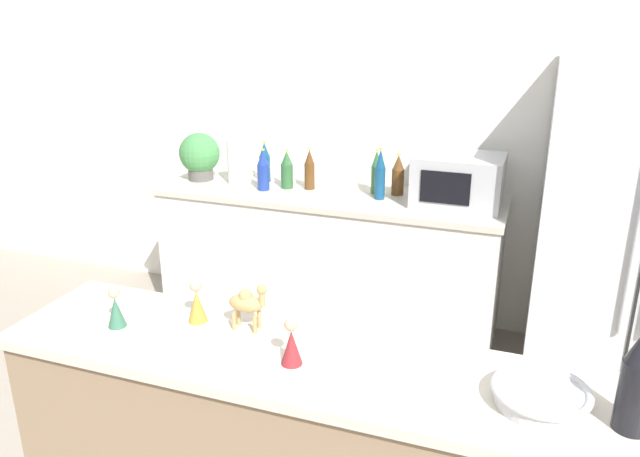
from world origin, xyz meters
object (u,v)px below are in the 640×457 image
at_px(back_bottle_6, 263,171).
at_px(fruit_bowl, 541,395).
at_px(wise_man_figurine_crimson, 291,344).
at_px(potted_plant, 200,155).
at_px(wise_man_figurine_purple, 197,304).
at_px(back_bottle_1, 376,172).
at_px(back_bottle_5, 265,162).
at_px(back_bottle_4, 398,175).
at_px(camel_figurine, 247,302).
at_px(back_bottle_0, 380,175).
at_px(refrigerator, 636,233).
at_px(back_bottle_3, 287,170).
at_px(paper_towel_roll, 237,162).
at_px(wine_bottle, 639,379).
at_px(wise_man_figurine_blue, 116,310).
at_px(back_bottle_2, 309,170).
at_px(microwave, 458,180).

xyz_separation_m(back_bottle_6, fruit_bowl, (1.63, -1.78, -0.03)).
bearing_deg(wise_man_figurine_crimson, potted_plant, 126.59).
relative_size(wise_man_figurine_crimson, wise_man_figurine_purple, 0.99).
relative_size(back_bottle_1, back_bottle_5, 1.03).
distance_m(back_bottle_4, back_bottle_6, 0.80).
xyz_separation_m(camel_figurine, wise_man_figurine_purple, (-0.18, -0.01, -0.03)).
distance_m(potted_plant, back_bottle_6, 0.49).
bearing_deg(fruit_bowl, wise_man_figurine_crimson, -176.83).
bearing_deg(back_bottle_4, back_bottle_0, -122.32).
xyz_separation_m(refrigerator, back_bottle_3, (-1.93, 0.07, 0.14)).
height_order(back_bottle_6, camel_figurine, back_bottle_6).
relative_size(back_bottle_6, camel_figurine, 1.51).
distance_m(paper_towel_roll, wise_man_figurine_crimson, 2.22).
bearing_deg(camel_figurine, back_bottle_3, 108.96).
xyz_separation_m(refrigerator, back_bottle_5, (-2.12, 0.17, 0.15)).
height_order(paper_towel_roll, back_bottle_5, paper_towel_roll).
height_order(back_bottle_1, back_bottle_3, back_bottle_1).
bearing_deg(wine_bottle, paper_towel_roll, 137.47).
distance_m(back_bottle_1, wine_bottle, 2.31).
bearing_deg(wise_man_figurine_blue, camel_figurine, 17.36).
relative_size(refrigerator, wise_man_figurine_crimson, 11.39).
relative_size(back_bottle_1, wise_man_figurine_blue, 1.88).
distance_m(refrigerator, back_bottle_6, 2.05).
bearing_deg(back_bottle_1, back_bottle_5, 178.52).
distance_m(refrigerator, wise_man_figurine_blue, 2.52).
bearing_deg(refrigerator, back_bottle_5, 175.47).
height_order(refrigerator, back_bottle_2, refrigerator).
bearing_deg(wise_man_figurine_blue, back_bottle_4, 76.62).
bearing_deg(refrigerator, back_bottle_3, 177.81).
distance_m(back_bottle_2, wine_bottle, 2.50).
xyz_separation_m(fruit_bowl, wise_man_figurine_purple, (-1.09, 0.10, 0.04)).
distance_m(microwave, back_bottle_4, 0.37).
distance_m(back_bottle_6, wise_man_figurine_purple, 1.77).
bearing_deg(back_bottle_3, wise_man_figurine_blue, -84.18).
bearing_deg(microwave, refrigerator, -5.52).
height_order(back_bottle_2, wine_bottle, wine_bottle).
relative_size(back_bottle_0, back_bottle_3, 1.26).
relative_size(microwave, back_bottle_2, 1.91).
relative_size(potted_plant, wise_man_figurine_crimson, 2.00).
xyz_separation_m(back_bottle_4, wise_man_figurine_blue, (-0.47, -1.99, -0.00)).
height_order(refrigerator, back_bottle_1, refrigerator).
relative_size(paper_towel_roll, back_bottle_4, 1.11).
relative_size(refrigerator, fruit_bowl, 6.56).
xyz_separation_m(back_bottle_4, back_bottle_5, (-0.86, 0.00, 0.01)).
bearing_deg(back_bottle_1, paper_towel_roll, -174.00).
xyz_separation_m(back_bottle_2, fruit_bowl, (1.37, -1.90, -0.04)).
relative_size(microwave, back_bottle_3, 2.03).
xyz_separation_m(back_bottle_2, back_bottle_6, (-0.25, -0.11, -0.00)).
relative_size(refrigerator, wise_man_figurine_blue, 12.12).
relative_size(paper_towel_roll, wise_man_figurine_crimson, 1.82).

